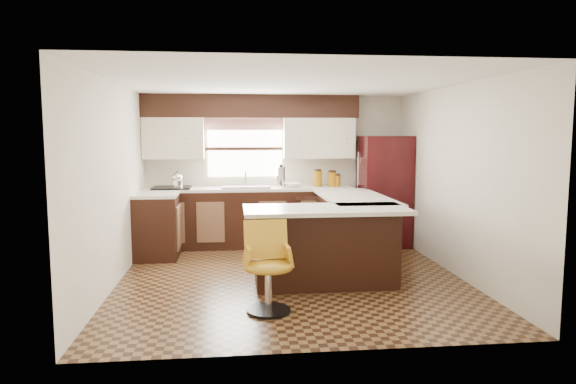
{
  "coord_description": "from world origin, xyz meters",
  "views": [
    {
      "loc": [
        -0.71,
        -6.2,
        1.79
      ],
      "look_at": [
        0.01,
        0.45,
        1.03
      ],
      "focal_mm": 32.0,
      "sensor_mm": 36.0,
      "label": 1
    }
  ],
  "objects": [
    {
      "name": "canister_med",
      "position": [
        0.89,
        1.92,
        1.06
      ],
      "size": [
        0.14,
        0.14,
        0.23
      ],
      "primitive_type": "cylinder",
      "color": "#8D5C0A",
      "rests_on": "counter_back"
    },
    {
      "name": "wall_front",
      "position": [
        0.0,
        -2.2,
        1.2
      ],
      "size": [
        4.4,
        0.0,
        4.4
      ],
      "primitive_type": "plane",
      "rotation": [
        -1.57,
        0.0,
        0.0
      ],
      "color": "beige",
      "rests_on": "floor"
    },
    {
      "name": "ceiling",
      "position": [
        0.0,
        0.0,
        2.4
      ],
      "size": [
        4.4,
        4.4,
        0.0
      ],
      "primitive_type": "plane",
      "rotation": [
        3.14,
        0.0,
        0.0
      ],
      "color": "silver",
      "rests_on": "wall_back"
    },
    {
      "name": "base_cab_back",
      "position": [
        -0.45,
        1.9,
        0.45
      ],
      "size": [
        3.3,
        0.6,
        0.9
      ],
      "primitive_type": "cube",
      "color": "black",
      "rests_on": "floor"
    },
    {
      "name": "upper_cab_right",
      "position": [
        0.68,
        2.03,
        1.72
      ],
      "size": [
        1.14,
        0.35,
        0.64
      ],
      "primitive_type": "cube",
      "color": "beige",
      "rests_on": "wall_back"
    },
    {
      "name": "peninsula_return",
      "position": [
        0.38,
        -0.35,
        0.45
      ],
      "size": [
        1.65,
        0.6,
        0.9
      ],
      "primitive_type": "cube",
      "color": "black",
      "rests_on": "floor"
    },
    {
      "name": "refrigerator",
      "position": [
        1.7,
        1.76,
        0.88
      ],
      "size": [
        0.75,
        0.72,
        1.76
      ],
      "primitive_type": "cube",
      "color": "black",
      "rests_on": "floor"
    },
    {
      "name": "floor",
      "position": [
        0.0,
        0.0,
        0.0
      ],
      "size": [
        4.4,
        4.4,
        0.0
      ],
      "primitive_type": "plane",
      "color": "#49301A",
      "rests_on": "ground"
    },
    {
      "name": "wall_right",
      "position": [
        2.1,
        0.0,
        1.2
      ],
      "size": [
        0.0,
        4.4,
        4.4
      ],
      "primitive_type": "plane",
      "rotation": [
        1.57,
        0.0,
        -1.57
      ],
      "color": "beige",
      "rests_on": "floor"
    },
    {
      "name": "counter_back",
      "position": [
        -0.45,
        1.9,
        0.92
      ],
      "size": [
        3.3,
        0.6,
        0.04
      ],
      "primitive_type": "cube",
      "color": "silver",
      "rests_on": "base_cab_back"
    },
    {
      "name": "mixing_bowl",
      "position": [
        0.24,
        1.9,
        0.98
      ],
      "size": [
        0.31,
        0.31,
        0.06
      ],
      "primitive_type": "imported",
      "rotation": [
        0.0,
        0.0,
        0.19
      ],
      "color": "white",
      "rests_on": "counter_back"
    },
    {
      "name": "peninsula_long",
      "position": [
        0.9,
        0.62,
        0.45
      ],
      "size": [
        0.6,
        1.95,
        0.9
      ],
      "primitive_type": "cube",
      "color": "black",
      "rests_on": "floor"
    },
    {
      "name": "bar_chair",
      "position": [
        -0.36,
        -1.2,
        0.46
      ],
      "size": [
        0.52,
        0.52,
        0.91
      ],
      "primitive_type": null,
      "rotation": [
        0.0,
        0.0,
        0.07
      ],
      "color": "#C18C1C",
      "rests_on": "floor"
    },
    {
      "name": "window_pane",
      "position": [
        -0.5,
        2.18,
        1.55
      ],
      "size": [
        1.2,
        0.02,
        0.9
      ],
      "primitive_type": "cube",
      "color": "white",
      "rests_on": "wall_back"
    },
    {
      "name": "cooktop",
      "position": [
        -1.65,
        1.88,
        0.96
      ],
      "size": [
        0.58,
        0.5,
        0.02
      ],
      "primitive_type": "cube",
      "color": "black",
      "rests_on": "counter_back"
    },
    {
      "name": "counter_left",
      "position": [
        -1.8,
        1.25,
        0.92
      ],
      "size": [
        0.6,
        0.7,
        0.04
      ],
      "primitive_type": "cube",
      "color": "silver",
      "rests_on": "base_cab_left"
    },
    {
      "name": "valance",
      "position": [
        -0.5,
        2.14,
        1.94
      ],
      "size": [
        1.3,
        0.06,
        0.18
      ],
      "primitive_type": "cube",
      "color": "#D19B93",
      "rests_on": "wall_back"
    },
    {
      "name": "counter_pen_long",
      "position": [
        0.95,
        0.62,
        0.92
      ],
      "size": [
        0.84,
        1.95,
        0.04
      ],
      "primitive_type": "cube",
      "color": "silver",
      "rests_on": "peninsula_long"
    },
    {
      "name": "wall_back",
      "position": [
        0.0,
        2.2,
        1.2
      ],
      "size": [
        4.4,
        0.0,
        4.4
      ],
      "primitive_type": "plane",
      "rotation": [
        1.57,
        0.0,
        0.0
      ],
      "color": "beige",
      "rests_on": "floor"
    },
    {
      "name": "counter_pen_return",
      "position": [
        0.35,
        -0.44,
        0.92
      ],
      "size": [
        1.89,
        0.84,
        0.04
      ],
      "primitive_type": "cube",
      "color": "silver",
      "rests_on": "peninsula_return"
    },
    {
      "name": "sink",
      "position": [
        -0.5,
        1.88,
        0.96
      ],
      "size": [
        0.75,
        0.45,
        0.03
      ],
      "primitive_type": "cube",
      "color": "#B2B2B7",
      "rests_on": "counter_back"
    },
    {
      "name": "kettle",
      "position": [
        -1.56,
        1.88,
        1.09
      ],
      "size": [
        0.18,
        0.18,
        0.24
      ],
      "primitive_type": null,
      "color": "silver",
      "rests_on": "cooktop"
    },
    {
      "name": "canister_large",
      "position": [
        0.65,
        1.92,
        1.07
      ],
      "size": [
        0.14,
        0.14,
        0.25
      ],
      "primitive_type": "cylinder",
      "color": "#8D5C0A",
      "rests_on": "counter_back"
    },
    {
      "name": "upper_cab_left",
      "position": [
        -1.62,
        2.03,
        1.72
      ],
      "size": [
        0.94,
        0.35,
        0.64
      ],
      "primitive_type": "cube",
      "color": "beige",
      "rests_on": "wall_back"
    },
    {
      "name": "wall_left",
      "position": [
        -2.1,
        0.0,
        1.2
      ],
      "size": [
        0.0,
        4.4,
        4.4
      ],
      "primitive_type": "plane",
      "rotation": [
        1.57,
        0.0,
        1.57
      ],
      "color": "beige",
      "rests_on": "floor"
    },
    {
      "name": "dishwasher",
      "position": [
        0.55,
        1.61,
        0.43
      ],
      "size": [
        0.58,
        0.03,
        0.78
      ],
      "primitive_type": "cube",
      "color": "black",
      "rests_on": "floor"
    },
    {
      "name": "canister_small",
      "position": [
        0.97,
        1.92,
        1.03
      ],
      "size": [
        0.12,
        0.12,
        0.18
      ],
      "primitive_type": "cylinder",
      "color": "#8D5C0A",
      "rests_on": "counter_back"
    },
    {
      "name": "base_cab_left",
      "position": [
        -1.8,
        1.25,
        0.45
      ],
      "size": [
        0.6,
        0.7,
        0.9
      ],
      "primitive_type": "cube",
      "color": "black",
      "rests_on": "floor"
    },
    {
      "name": "soffit",
      "position": [
        -0.4,
        2.03,
        2.22
      ],
      "size": [
        3.4,
        0.35,
        0.36
      ],
      "primitive_type": "cube",
      "color": "black",
      "rests_on": "wall_back"
    },
    {
      "name": "percolator",
      "position": [
        0.06,
        1.9,
        1.11
      ],
      "size": [
        0.15,
        0.15,
        0.33
      ],
      "primitive_type": "cylinder",
      "color": "silver",
      "rests_on": "counter_back"
    }
  ]
}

